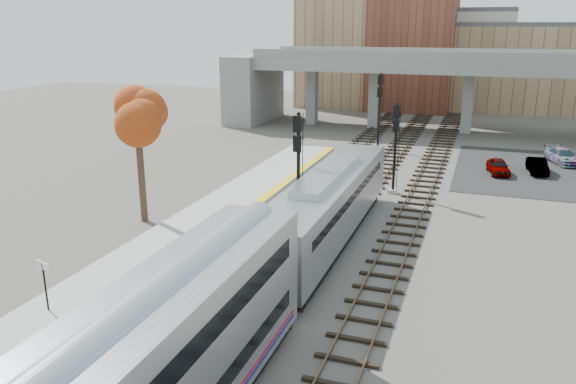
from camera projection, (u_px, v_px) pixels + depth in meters
The scene contains 16 objects.
ground at pixel (276, 281), 27.99m from camera, with size 160.00×160.00×0.00m, color #47423D.
platform at pixel (150, 258), 30.25m from camera, with size 4.50×60.00×0.35m, color #9E9E99.
yellow_strip at pixel (181, 260), 29.59m from camera, with size 0.70×60.00×0.01m, color yellow.
tracks at pixel (352, 208), 38.96m from camera, with size 10.70×95.00×0.25m.
overpass at pixel (451, 82), 65.41m from camera, with size 54.00×12.00×9.50m.
buildings_far at pixel (437, 55), 85.48m from camera, with size 43.00×21.00×20.60m.
parking_lot at pixel (540, 171), 48.82m from camera, with size 14.00×18.00×0.04m, color black.
locomotive at pixel (328, 205), 32.38m from camera, with size 3.02×19.05×4.10m.
signal_mast_near at pixel (298, 174), 33.31m from camera, with size 0.60×0.64×7.42m.
signal_mast_mid at pixel (395, 150), 41.51m from camera, with size 0.60×0.64×6.86m.
signal_mast_far at pixel (379, 111), 56.70m from camera, with size 0.60×0.64×7.66m.
station_sign at pixel (44, 276), 23.96m from camera, with size 0.88×0.30×2.27m.
tree at pixel (137, 117), 34.62m from camera, with size 3.60×3.60×9.15m.
car_a at pixel (498, 166), 47.78m from camera, with size 1.51×3.76×1.28m, color #99999E.
car_b at pixel (537, 166), 47.95m from camera, with size 1.35×3.87×1.27m, color #99999E.
car_c at pixel (563, 156), 51.41m from camera, with size 1.87×4.60×1.33m, color #99999E.
Camera 1 is at (9.06, -23.89, 12.27)m, focal length 35.00 mm.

